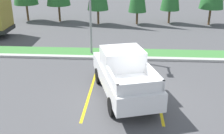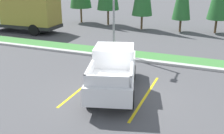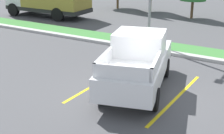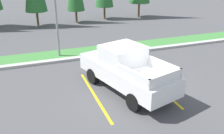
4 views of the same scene
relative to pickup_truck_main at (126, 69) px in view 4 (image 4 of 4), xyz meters
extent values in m
plane|color=#4C4C4F|center=(0.62, -0.33, -1.04)|extent=(120.00, 120.00, 0.00)
cube|color=yellow|center=(-1.54, -0.05, -1.04)|extent=(0.12, 4.80, 0.01)
cube|color=yellow|center=(1.56, -0.05, -1.04)|extent=(0.12, 4.80, 0.01)
cube|color=#B2B2AD|center=(0.62, 4.67, -0.97)|extent=(56.00, 0.40, 0.15)
cube|color=#42843D|center=(0.62, 5.77, -1.01)|extent=(56.00, 1.80, 0.06)
cylinder|color=black|center=(-1.24, 1.20, -0.66)|extent=(0.48, 0.81, 0.76)
cylinder|color=black|center=(0.40, 1.68, -0.66)|extent=(0.48, 0.81, 0.76)
cylinder|color=black|center=(-0.37, -1.77, -0.66)|extent=(0.48, 0.81, 0.76)
cylinder|color=black|center=(1.26, -1.30, -0.66)|extent=(0.48, 0.81, 0.76)
cube|color=white|center=(0.01, -0.05, -0.16)|extent=(3.28, 5.52, 0.76)
cube|color=white|center=(-0.07, 0.24, 0.64)|extent=(2.14, 2.03, 0.84)
cube|color=#2D3842|center=(-0.30, 1.03, 0.69)|extent=(1.57, 0.51, 0.63)
cube|color=white|center=(-0.40, -1.68, 0.44)|extent=(0.63, 1.85, 0.44)
cube|color=white|center=(1.24, -1.20, 0.44)|extent=(0.63, 1.85, 0.44)
cube|color=white|center=(0.67, -2.30, 0.44)|extent=(1.76, 0.60, 0.44)
cube|color=silver|center=(-0.70, 2.40, -0.40)|extent=(1.78, 0.66, 0.28)
cylinder|color=gray|center=(-2.21, 5.57, 2.17)|extent=(0.14, 0.14, 6.41)
cylinder|color=brown|center=(-2.73, 14.28, -0.36)|extent=(0.20, 0.20, 1.36)
cylinder|color=brown|center=(0.93, 14.50, -0.46)|extent=(0.20, 0.20, 1.16)
cylinder|color=brown|center=(4.01, 15.12, -0.41)|extent=(0.20, 0.20, 1.26)
cylinder|color=brown|center=(7.68, 14.67, -0.28)|extent=(0.20, 0.20, 1.51)
camera|label=1|loc=(0.20, -10.99, 4.71)|focal=43.32mm
camera|label=2|loc=(4.18, -10.57, 4.24)|focal=42.40mm
camera|label=3|loc=(5.06, -10.04, 3.76)|focal=52.35mm
camera|label=4|loc=(-4.27, -9.90, 4.67)|focal=41.03mm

